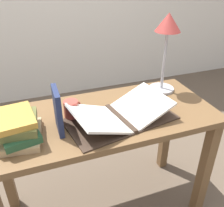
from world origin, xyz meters
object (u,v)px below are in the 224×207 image
object	(u,v)px
open_book	(121,115)
book_standing_upright	(58,111)
reading_lamp	(167,34)
book_stack_tall	(17,128)
coffee_mug	(71,109)

from	to	relation	value
open_book	book_standing_upright	bearing A→B (deg)	166.50
book_standing_upright	reading_lamp	size ratio (longest dim) A/B	0.46
open_book	reading_lamp	bearing A→B (deg)	22.00
book_stack_tall	book_standing_upright	world-z (taller)	book_standing_upright
book_stack_tall	reading_lamp	distance (m)	0.96
open_book	coffee_mug	size ratio (longest dim) A/B	6.02
open_book	book_stack_tall	world-z (taller)	book_stack_tall
open_book	coffee_mug	world-z (taller)	open_book
open_book	reading_lamp	distance (m)	0.55
reading_lamp	coffee_mug	world-z (taller)	reading_lamp
open_book	coffee_mug	bearing A→B (deg)	144.56
book_standing_upright	coffee_mug	distance (m)	0.14
coffee_mug	book_standing_upright	bearing A→B (deg)	-130.81
book_stack_tall	book_standing_upright	xyz separation A→B (m)	(0.19, 0.01, 0.05)
book_stack_tall	coffee_mug	world-z (taller)	book_stack_tall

